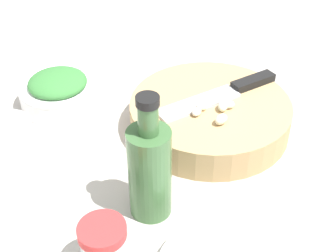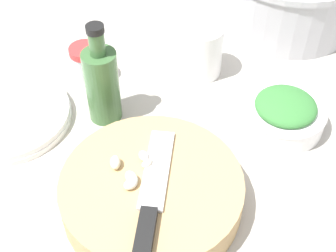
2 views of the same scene
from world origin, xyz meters
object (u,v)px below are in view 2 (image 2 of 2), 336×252
(spice_jar, at_px, (86,64))
(coffee_mug, at_px, (200,49))
(garlic_cloves, at_px, (131,170))
(cutting_board, at_px, (152,192))
(plate_stack, at_px, (7,116))
(chef_knife, at_px, (151,199))
(oil_bottle, at_px, (102,83))
(herb_bowl, at_px, (284,113))

(spice_jar, relative_size, coffee_mug, 0.61)
(garlic_cloves, xyz_separation_m, spice_jar, (-0.07, 0.27, -0.02))
(cutting_board, bearing_deg, plate_stack, 141.02)
(spice_jar, xyz_separation_m, plate_stack, (-0.13, -0.10, -0.03))
(chef_knife, bearing_deg, garlic_cloves, 128.91)
(spice_jar, height_order, oil_bottle, oil_bottle)
(plate_stack, bearing_deg, spice_jar, 36.78)
(herb_bowl, bearing_deg, spice_jar, 155.61)
(garlic_cloves, relative_size, plate_stack, 0.34)
(cutting_board, xyz_separation_m, garlic_cloves, (-0.03, 0.02, 0.03))
(cutting_board, xyz_separation_m, spice_jar, (-0.10, 0.29, 0.01))
(oil_bottle, bearing_deg, spice_jar, 108.47)
(coffee_mug, distance_m, oil_bottle, 0.21)
(herb_bowl, relative_size, oil_bottle, 0.76)
(plate_stack, distance_m, oil_bottle, 0.18)
(spice_jar, xyz_separation_m, coffee_mug, (0.21, 0.01, 0.01))
(spice_jar, bearing_deg, coffee_mug, 2.37)
(plate_stack, bearing_deg, oil_bottle, -0.40)
(herb_bowl, height_order, spice_jar, spice_jar)
(garlic_cloves, relative_size, coffee_mug, 0.62)
(chef_knife, bearing_deg, plate_stack, 147.76)
(cutting_board, distance_m, spice_jar, 0.30)
(garlic_cloves, distance_m, oil_bottle, 0.18)
(herb_bowl, bearing_deg, chef_knife, -142.76)
(spice_jar, bearing_deg, oil_bottle, -71.53)
(cutting_board, relative_size, coffee_mug, 2.22)
(plate_stack, xyz_separation_m, oil_bottle, (0.16, -0.00, 0.06))
(chef_knife, distance_m, coffee_mug, 0.35)
(garlic_cloves, xyz_separation_m, herb_bowl, (0.25, 0.12, -0.03))
(herb_bowl, distance_m, plate_stack, 0.46)
(coffee_mug, distance_m, plate_stack, 0.36)
(herb_bowl, height_order, plate_stack, herb_bowl)
(cutting_board, bearing_deg, chef_knife, -92.67)
(garlic_cloves, xyz_separation_m, oil_bottle, (-0.04, 0.17, 0.01))
(cutting_board, height_order, plate_stack, cutting_board)
(cutting_board, height_order, chef_knife, chef_knife)
(chef_knife, relative_size, herb_bowl, 1.62)
(chef_knife, xyz_separation_m, spice_jar, (-0.10, 0.32, -0.02))
(chef_knife, bearing_deg, cutting_board, 98.94)
(garlic_cloves, bearing_deg, cutting_board, -30.15)
(coffee_mug, relative_size, plate_stack, 0.54)
(spice_jar, bearing_deg, plate_stack, -143.22)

